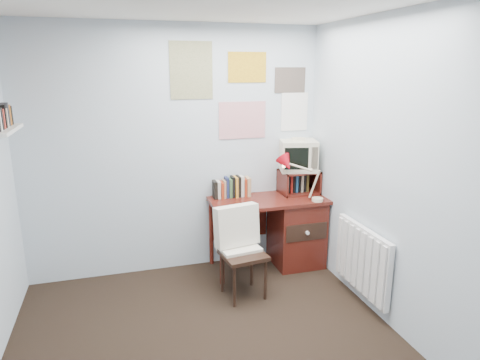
% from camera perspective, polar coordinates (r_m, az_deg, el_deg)
% --- Properties ---
extents(back_wall, '(3.00, 0.02, 2.50)m').
position_cam_1_polar(back_wall, '(4.37, -8.55, 3.68)').
color(back_wall, silver).
rests_on(back_wall, ground).
extents(right_wall, '(0.02, 3.50, 2.50)m').
position_cam_1_polar(right_wall, '(3.35, 22.56, -0.67)').
color(right_wall, silver).
rests_on(right_wall, ground).
extents(desk, '(1.20, 0.55, 0.76)m').
position_cam_1_polar(desk, '(4.66, 6.85, -6.39)').
color(desk, '#581C14').
rests_on(desk, ground).
extents(desk_chair, '(0.47, 0.45, 0.82)m').
position_cam_1_polar(desk_chair, '(3.99, 0.46, -9.98)').
color(desk_chair, black).
rests_on(desk_chair, ground).
extents(desk_lamp, '(0.31, 0.27, 0.42)m').
position_cam_1_polar(desk_lamp, '(4.38, 10.41, -0.13)').
color(desk_lamp, red).
rests_on(desk_lamp, desk).
extents(tv_riser, '(0.40, 0.30, 0.25)m').
position_cam_1_polar(tv_riser, '(4.65, 7.84, -0.23)').
color(tv_riser, '#581C14').
rests_on(tv_riser, desk).
extents(crt_tv, '(0.45, 0.43, 0.35)m').
position_cam_1_polar(crt_tv, '(4.60, 7.73, 3.46)').
color(crt_tv, beige).
rests_on(crt_tv, tv_riser).
extents(book_row, '(0.60, 0.14, 0.22)m').
position_cam_1_polar(book_row, '(4.50, 0.13, -0.79)').
color(book_row, '#581C14').
rests_on(book_row, desk).
extents(radiator, '(0.09, 0.80, 0.60)m').
position_cam_1_polar(radiator, '(4.02, 16.01, -10.17)').
color(radiator, white).
rests_on(radiator, right_wall).
extents(wall_shelf, '(0.20, 0.62, 0.24)m').
position_cam_1_polar(wall_shelf, '(3.72, -29.23, 5.83)').
color(wall_shelf, white).
rests_on(wall_shelf, left_wall).
extents(posters_back, '(1.20, 0.01, 0.90)m').
position_cam_1_polar(posters_back, '(4.44, 0.33, 11.83)').
color(posters_back, white).
rests_on(posters_back, back_wall).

